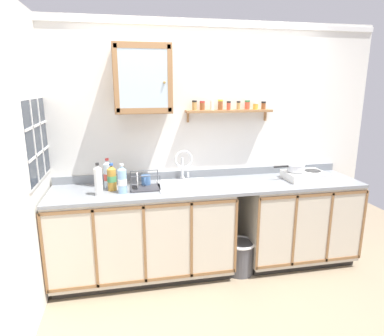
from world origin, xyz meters
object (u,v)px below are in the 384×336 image
at_px(hot_plate_stove, 305,175).
at_px(bottle_juice_amber_3, 112,178).
at_px(bottle_water_blue_0, 122,180).
at_px(bottle_water_clear_2, 108,174).
at_px(wall_cabinet, 142,79).
at_px(saucepan, 295,167).
at_px(mug, 146,180).
at_px(bottle_opaque_white_1, 98,180).
at_px(dish_rack, 144,186).
at_px(trash_bin, 240,256).
at_px(sink, 183,187).

distance_m(hot_plate_stove, bottle_juice_amber_3, 1.97).
height_order(hot_plate_stove, bottle_water_blue_0, bottle_water_blue_0).
xyz_separation_m(bottle_water_clear_2, wall_cabinet, (0.36, 0.04, 0.89)).
relative_size(saucepan, mug, 2.59).
bearing_deg(bottle_water_clear_2, saucepan, -2.93).
bearing_deg(bottle_opaque_white_1, bottle_juice_amber_3, 47.26).
bearing_deg(bottle_water_clear_2, bottle_juice_amber_3, -68.34).
height_order(hot_plate_stove, bottle_water_clear_2, bottle_water_clear_2).
bearing_deg(saucepan, bottle_opaque_white_1, -176.41).
distance_m(bottle_water_clear_2, wall_cabinet, 0.96).
height_order(saucepan, bottle_juice_amber_3, bottle_juice_amber_3).
bearing_deg(wall_cabinet, hot_plate_stove, -5.53).
height_order(dish_rack, trash_bin, dish_rack).
distance_m(saucepan, bottle_opaque_white_1, 1.98).
distance_m(mug, wall_cabinet, 0.96).
height_order(sink, bottle_opaque_white_1, sink).
relative_size(saucepan, bottle_water_blue_0, 1.25).
bearing_deg(bottle_juice_amber_3, bottle_water_blue_0, -46.09).
height_order(dish_rack, mug, dish_rack).
bearing_deg(bottle_water_blue_0, sink, 12.28).
distance_m(saucepan, bottle_water_clear_2, 1.91).
height_order(bottle_water_blue_0, bottle_water_clear_2, bottle_water_clear_2).
bearing_deg(trash_bin, bottle_water_blue_0, 176.92).
xyz_separation_m(mug, wall_cabinet, (0.00, 0.06, 0.96)).
relative_size(sink, trash_bin, 1.42).
xyz_separation_m(sink, wall_cabinet, (-0.36, 0.11, 1.04)).
relative_size(dish_rack, trash_bin, 0.83).
distance_m(bottle_water_blue_0, bottle_juice_amber_3, 0.14).
xyz_separation_m(hot_plate_stove, bottle_opaque_white_1, (-2.08, -0.10, 0.10)).
height_order(hot_plate_stove, dish_rack, dish_rack).
bearing_deg(bottle_juice_amber_3, wall_cabinet, 23.13).
bearing_deg(wall_cabinet, dish_rack, -101.11).
xyz_separation_m(sink, bottle_water_blue_0, (-0.59, -0.13, 0.15)).
height_order(saucepan, bottle_water_blue_0, bottle_water_blue_0).
xyz_separation_m(bottle_water_blue_0, bottle_juice_amber_3, (-0.10, 0.10, -0.00)).
bearing_deg(hot_plate_stove, bottle_water_clear_2, 176.55).
distance_m(bottle_water_blue_0, bottle_water_clear_2, 0.24).
relative_size(bottle_opaque_white_1, bottle_water_clear_2, 1.03).
relative_size(bottle_water_clear_2, trash_bin, 0.83).
xyz_separation_m(saucepan, mug, (-1.55, 0.08, -0.07)).
height_order(hot_plate_stove, mug, mug).
distance_m(hot_plate_stove, bottle_water_blue_0, 1.88).
relative_size(saucepan, bottle_juice_amber_3, 1.31).
distance_m(saucepan, wall_cabinet, 1.79).
height_order(bottle_water_clear_2, dish_rack, bottle_water_clear_2).
relative_size(bottle_opaque_white_1, bottle_juice_amber_3, 1.14).
xyz_separation_m(bottle_juice_amber_3, wall_cabinet, (0.32, 0.14, 0.90)).
distance_m(dish_rack, mug, 0.10).
bearing_deg(hot_plate_stove, dish_rack, 179.78).
relative_size(sink, bottle_water_blue_0, 1.81).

